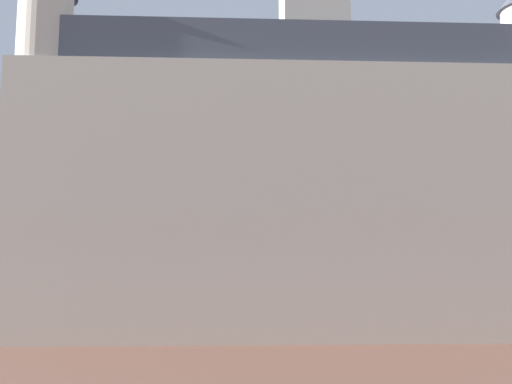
% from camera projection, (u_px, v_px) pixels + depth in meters
% --- Properties ---
extents(landmark_building, '(29.29, 13.79, 33.26)m').
position_uv_depth(landmark_building, '(286.00, 183.00, 34.46)').
color(landmark_building, beige).
rests_on(landmark_building, ground_plane).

